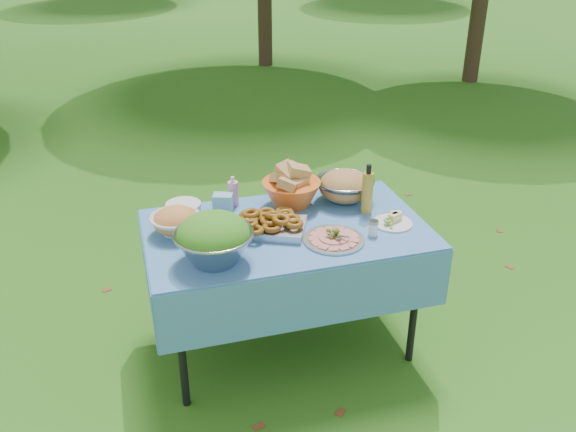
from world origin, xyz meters
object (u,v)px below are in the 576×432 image
object	(u,v)px
charcuterie_platter	(334,234)
oil_bottle	(368,189)
salad_bowl	(214,239)
bread_bowl	(291,187)
picnic_table	(286,289)
pasta_bowl_steel	(345,186)
plate_stack	(184,209)

from	to	relation	value
charcuterie_platter	oil_bottle	world-z (taller)	oil_bottle
salad_bowl	bread_bowl	xyz separation A→B (m)	(0.52, 0.49, -0.01)
salad_bowl	bread_bowl	distance (m)	0.71
picnic_table	oil_bottle	xyz separation A→B (m)	(0.47, 0.05, 0.52)
bread_bowl	oil_bottle	bearing A→B (deg)	-28.73
pasta_bowl_steel	oil_bottle	world-z (taller)	oil_bottle
picnic_table	charcuterie_platter	world-z (taller)	charcuterie_platter
picnic_table	salad_bowl	bearing A→B (deg)	-150.96
picnic_table	bread_bowl	xyz separation A→B (m)	(0.10, 0.26, 0.49)
salad_bowl	pasta_bowl_steel	distance (m)	0.96
plate_stack	charcuterie_platter	world-z (taller)	charcuterie_platter
pasta_bowl_steel	salad_bowl	bearing A→B (deg)	-150.52
picnic_table	pasta_bowl_steel	distance (m)	0.67
bread_bowl	plate_stack	bearing A→B (deg)	174.62
salad_bowl	oil_bottle	xyz separation A→B (m)	(0.89, 0.29, 0.02)
salad_bowl	pasta_bowl_steel	bearing A→B (deg)	29.48
plate_stack	pasta_bowl_steel	bearing A→B (deg)	-4.61
picnic_table	plate_stack	size ratio (longest dim) A/B	7.57
picnic_table	bread_bowl	world-z (taller)	bread_bowl
oil_bottle	plate_stack	bearing A→B (deg)	165.01
salad_bowl	charcuterie_platter	distance (m)	0.62
plate_stack	pasta_bowl_steel	size ratio (longest dim) A/B	0.59
salad_bowl	bread_bowl	world-z (taller)	salad_bowl
pasta_bowl_steel	oil_bottle	distance (m)	0.20
plate_stack	pasta_bowl_steel	world-z (taller)	pasta_bowl_steel
charcuterie_platter	oil_bottle	distance (m)	0.39
pasta_bowl_steel	plate_stack	bearing A→B (deg)	175.39
bread_bowl	oil_bottle	size ratio (longest dim) A/B	1.16
picnic_table	bread_bowl	size ratio (longest dim) A/B	4.46
picnic_table	charcuterie_platter	bearing A→B (deg)	-45.90
picnic_table	pasta_bowl_steel	xyz separation A→B (m)	(0.42, 0.24, 0.47)
picnic_table	plate_stack	xyz separation A→B (m)	(-0.49, 0.31, 0.41)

